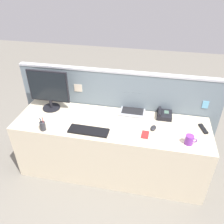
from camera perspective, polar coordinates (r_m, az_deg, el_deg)
name	(u,v)px	position (r m, az deg, el deg)	size (l,w,h in m)	color
ground_plane	(111,168)	(3.18, -0.19, -13.80)	(10.00, 10.00, 0.00)	slate
desk	(111,147)	(2.91, -0.20, -8.75)	(2.26, 0.68, 0.76)	beige
cubicle_divider	(117,114)	(3.05, 1.24, -0.57)	(2.51, 0.07, 1.25)	slate
desktop_monitor	(49,89)	(2.90, -15.44, 5.61)	(0.50, 0.22, 0.51)	black
laptop	(133,106)	(2.87, 5.28, 1.41)	(0.30, 0.25, 0.24)	#9EA0A8
desk_phone	(164,115)	(2.82, 12.72, -0.63)	(0.17, 0.19, 0.09)	black
keyboard_main	(89,131)	(2.55, -5.82, -4.63)	(0.44, 0.15, 0.02)	black
computer_mouse_right_hand	(153,128)	(2.61, 10.21, -3.90)	(0.06, 0.10, 0.03)	#232328
pen_cup	(43,126)	(2.65, -16.80, -3.33)	(0.06, 0.06, 0.17)	#333338
cell_phone_red_case	(145,135)	(2.52, 8.21, -5.58)	(0.08, 0.13, 0.01)	#B22323
tv_remote	(203,129)	(2.76, 21.67, -3.87)	(0.04, 0.17, 0.02)	black
coffee_mug	(189,140)	(2.48, 18.63, -6.55)	(0.12, 0.08, 0.10)	purple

